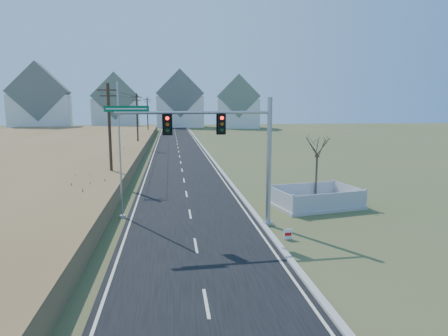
{
  "coord_description": "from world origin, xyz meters",
  "views": [
    {
      "loc": [
        -1.13,
        -21.35,
        7.08
      ],
      "look_at": [
        1.95,
        1.85,
        3.4
      ],
      "focal_mm": 32.0,
      "sensor_mm": 36.0,
      "label": 1
    }
  ],
  "objects_px": {
    "flagpole": "(120,165)",
    "open_sign": "(288,234)",
    "fence_enclosure": "(315,203)",
    "bare_tree": "(317,145)",
    "traffic_signal_mast": "(237,149)"
  },
  "relations": [
    {
      "from": "flagpole",
      "to": "bare_tree",
      "type": "bearing_deg",
      "value": 12.08
    },
    {
      "from": "open_sign",
      "to": "fence_enclosure",
      "type": "bearing_deg",
      "value": 54.35
    },
    {
      "from": "traffic_signal_mast",
      "to": "fence_enclosure",
      "type": "distance_m",
      "value": 8.66
    },
    {
      "from": "traffic_signal_mast",
      "to": "bare_tree",
      "type": "distance_m",
      "value": 9.13
    },
    {
      "from": "flagpole",
      "to": "bare_tree",
      "type": "height_order",
      "value": "flagpole"
    },
    {
      "from": "open_sign",
      "to": "bare_tree",
      "type": "height_order",
      "value": "bare_tree"
    },
    {
      "from": "flagpole",
      "to": "open_sign",
      "type": "bearing_deg",
      "value": -30.59
    },
    {
      "from": "bare_tree",
      "to": "traffic_signal_mast",
      "type": "bearing_deg",
      "value": -140.11
    },
    {
      "from": "fence_enclosure",
      "to": "bare_tree",
      "type": "xyz_separation_m",
      "value": [
        0.69,
        1.8,
        3.89
      ]
    },
    {
      "from": "open_sign",
      "to": "flagpole",
      "type": "height_order",
      "value": "flagpole"
    },
    {
      "from": "fence_enclosure",
      "to": "flagpole",
      "type": "xyz_separation_m",
      "value": [
        -13.22,
        -1.18,
        3.13
      ]
    },
    {
      "from": "bare_tree",
      "to": "flagpole",
      "type": "bearing_deg",
      "value": -167.92
    },
    {
      "from": "fence_enclosure",
      "to": "bare_tree",
      "type": "bearing_deg",
      "value": 57.65
    },
    {
      "from": "traffic_signal_mast",
      "to": "bare_tree",
      "type": "xyz_separation_m",
      "value": [
        7.0,
        5.85,
        -0.44
      ]
    },
    {
      "from": "bare_tree",
      "to": "fence_enclosure",
      "type": "bearing_deg",
      "value": -111.07
    }
  ]
}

